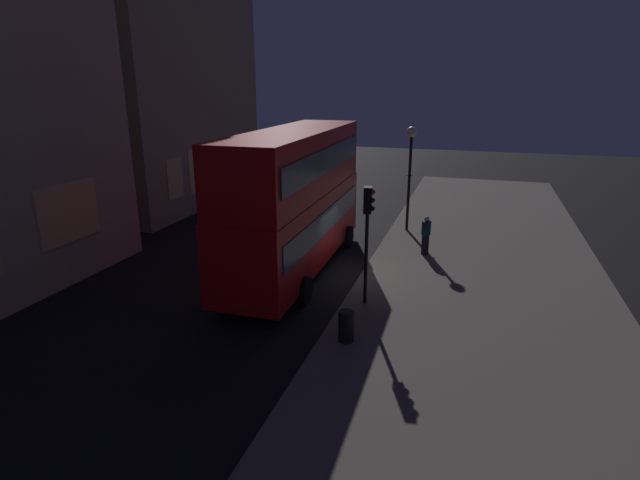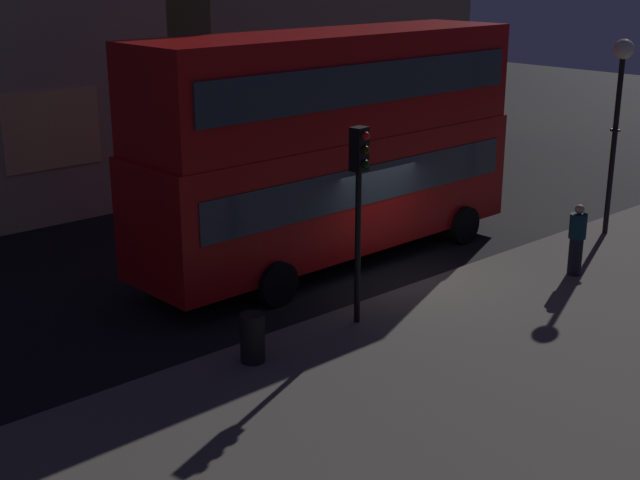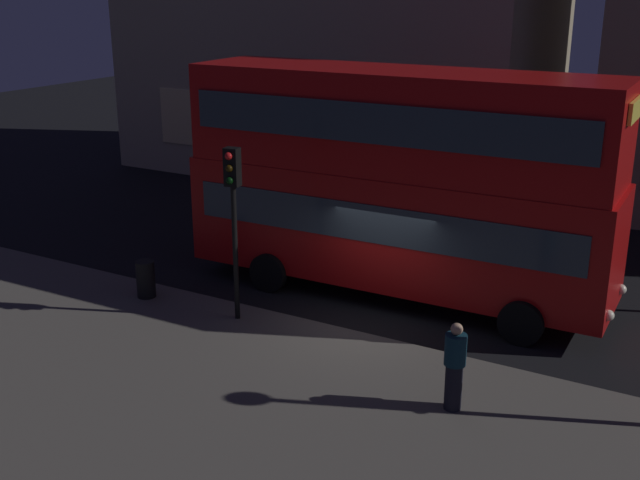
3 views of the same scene
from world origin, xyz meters
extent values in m
plane|color=black|center=(0.00, 0.00, 0.00)|extent=(80.00, 80.00, 0.00)
cube|color=#5B564F|center=(0.00, -5.15, 0.06)|extent=(44.00, 9.16, 0.12)
cube|color=#E5C67F|center=(-3.82, 9.55, 2.70)|extent=(2.82, 0.06, 2.14)
cube|color=#E5C67F|center=(4.82, 10.76, 2.36)|extent=(1.35, 0.06, 2.17)
cube|color=#F2D18C|center=(6.92, 10.76, 2.41)|extent=(1.35, 0.06, 2.53)
cube|color=#F2D18C|center=(9.03, 10.76, 2.64)|extent=(1.35, 0.06, 2.49)
cube|color=#F2D18C|center=(11.13, 10.76, 2.75)|extent=(1.35, 0.06, 2.43)
cube|color=#F2D18C|center=(13.23, 10.76, 2.33)|extent=(1.35, 0.06, 2.59)
cube|color=#B20F0F|center=(-0.29, 2.06, 1.86)|extent=(10.51, 2.76, 2.72)
cube|color=#B20F0F|center=(-0.29, 2.06, 4.40)|extent=(10.30, 2.70, 2.36)
cube|color=#2D3842|center=(-0.29, 2.06, 2.20)|extent=(9.67, 2.80, 0.90)
cube|color=#2D3842|center=(-0.29, 2.06, 4.52)|extent=(9.67, 2.80, 0.90)
cube|color=#F2D84C|center=(4.88, 2.16, 5.05)|extent=(0.11, 1.54, 0.44)
sphere|color=white|center=(4.94, 2.99, 0.85)|extent=(0.24, 0.24, 0.24)
sphere|color=white|center=(4.97, 1.33, 0.85)|extent=(0.24, 0.24, 0.24)
cylinder|color=black|center=(3.24, 3.46, 0.50)|extent=(1.00, 0.26, 1.00)
cylinder|color=black|center=(3.29, 0.80, 0.50)|extent=(1.00, 0.26, 1.00)
cylinder|color=black|center=(-3.20, 3.34, 0.50)|extent=(1.00, 0.26, 1.00)
cylinder|color=black|center=(-3.15, 0.68, 0.50)|extent=(1.00, 0.26, 1.00)
cylinder|color=black|center=(-2.70, -1.30, 1.69)|extent=(0.12, 0.12, 3.14)
cube|color=black|center=(-2.70, -1.30, 3.69)|extent=(0.35, 0.30, 0.85)
sphere|color=red|center=(-2.68, -1.45, 3.96)|extent=(0.17, 0.17, 0.17)
sphere|color=black|center=(-2.68, -1.45, 3.69)|extent=(0.17, 0.17, 0.17)
sphere|color=black|center=(-2.68, -1.45, 3.42)|extent=(0.17, 0.17, 0.17)
cylinder|color=black|center=(8.25, 5.21, 1.45)|extent=(0.12, 0.12, 2.89)
cube|color=black|center=(8.25, 5.21, 3.32)|extent=(0.35, 0.29, 0.85)
sphere|color=black|center=(8.23, 5.36, 3.59)|extent=(0.17, 0.17, 0.17)
sphere|color=orange|center=(8.23, 5.36, 3.32)|extent=(0.17, 0.17, 0.17)
sphere|color=black|center=(8.23, 5.36, 3.05)|extent=(0.17, 0.17, 0.17)
cylinder|color=black|center=(6.57, -1.39, 2.44)|extent=(0.14, 0.14, 4.64)
torus|color=black|center=(6.57, -1.39, 2.92)|extent=(0.28, 0.28, 0.06)
sphere|color=#F9EFC6|center=(6.57, -1.39, 4.99)|extent=(0.51, 0.51, 0.51)
cylinder|color=black|center=(3.05, -2.68, 0.57)|extent=(0.32, 0.32, 0.89)
cylinder|color=#0F2D3D|center=(3.05, -2.68, 1.30)|extent=(0.40, 0.40, 0.58)
sphere|color=tan|center=(3.05, -2.68, 1.70)|extent=(0.22, 0.22, 0.22)
cylinder|color=black|center=(-5.40, -1.35, 0.58)|extent=(0.46, 0.46, 0.92)
camera|label=1|loc=(-17.95, -4.53, 7.27)|focal=28.09mm
camera|label=2|loc=(-14.28, -13.06, 7.11)|focal=49.26mm
camera|label=3|loc=(7.22, -14.87, 7.55)|focal=44.24mm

